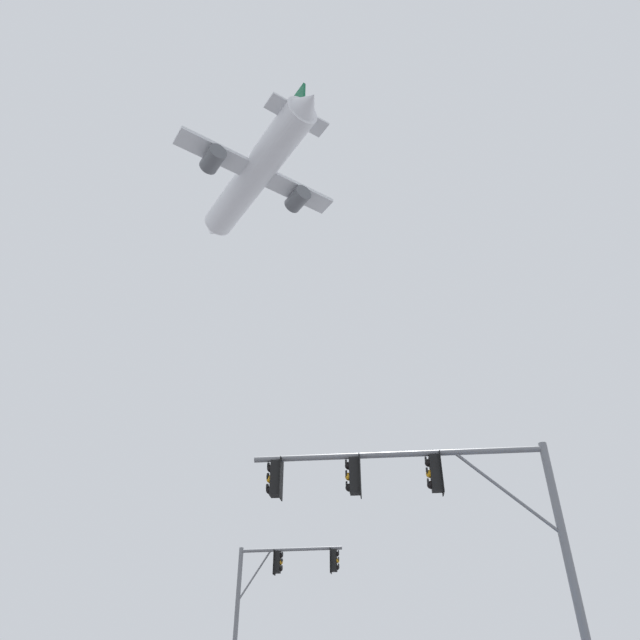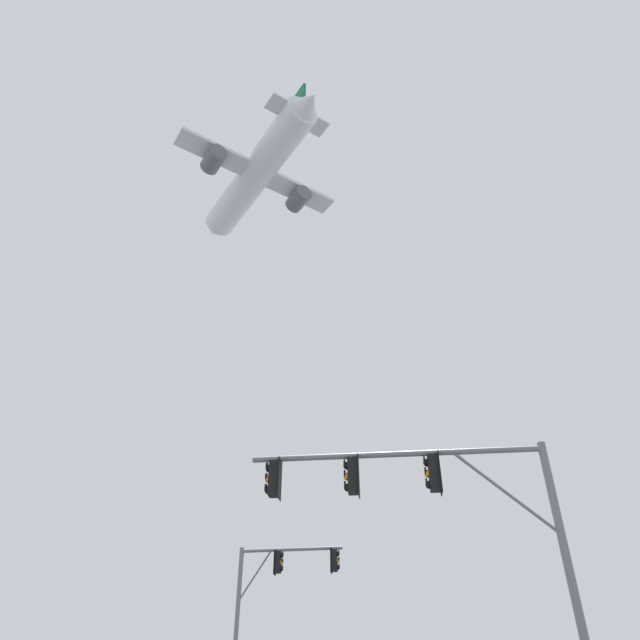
# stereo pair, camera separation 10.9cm
# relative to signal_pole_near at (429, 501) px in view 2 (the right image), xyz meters

# --- Properties ---
(signal_pole_near) EXTENTS (7.49, 0.82, 6.28)m
(signal_pole_near) POSITION_rel_signal_pole_near_xyz_m (0.00, 0.00, 0.00)
(signal_pole_near) COLOR slate
(signal_pole_near) RESTS_ON ground
(signal_pole_far) EXTENTS (4.74, 0.86, 6.35)m
(signal_pole_far) POSITION_rel_signal_pole_near_xyz_m (-5.28, 12.97, -0.21)
(signal_pole_far) COLOR slate
(signal_pole_far) RESTS_ON ground
(airplane) EXTENTS (14.14, 17.71, 5.49)m
(airplane) POSITION_rel_signal_pole_near_xyz_m (-9.53, 21.74, 35.53)
(airplane) COLOR white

